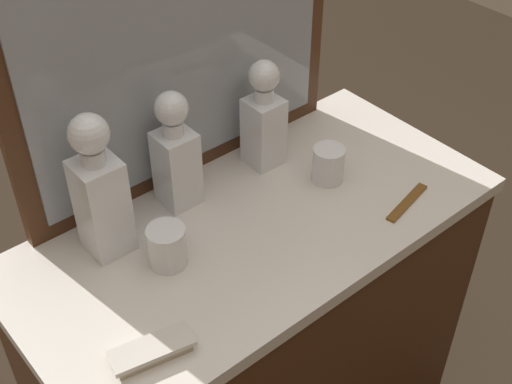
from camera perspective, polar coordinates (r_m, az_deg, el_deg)
dresser at (r=1.77m, az=0.00°, el=-13.05°), size 1.05×0.51×0.88m
dresser_mirror at (r=1.43m, az=-6.21°, el=11.12°), size 0.79×0.03×0.58m
crystal_decanter_right at (r=1.55m, az=0.64°, el=5.70°), size 0.08×0.08×0.26m
crystal_decanter_left at (r=1.44m, az=-6.64°, el=2.64°), size 0.08×0.08×0.27m
crystal_decanter_far_left at (r=1.34m, az=-12.74°, el=-0.51°), size 0.08×0.08×0.31m
crystal_tumbler_far_right at (r=1.34m, az=-7.36°, el=-4.61°), size 0.08×0.08×0.09m
crystal_tumbler_front at (r=1.54m, az=5.99°, el=2.18°), size 0.07×0.07×0.08m
silver_brush_left at (r=1.22m, az=-8.62°, el=-12.86°), size 0.15×0.08×0.02m
tortoiseshell_comb at (r=1.52m, az=12.41°, el=-0.85°), size 0.15×0.05×0.01m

